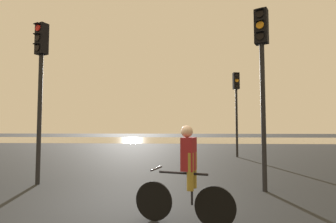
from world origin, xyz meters
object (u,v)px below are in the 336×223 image
(traffic_light_near_left, at_px, (41,72))
(traffic_light_far_right, at_px, (236,98))
(cyclist, at_px, (187,174))
(traffic_light_near_right, at_px, (262,64))

(traffic_light_near_left, bearing_deg, traffic_light_far_right, -108.87)
(traffic_light_near_left, xyz_separation_m, cyclist, (4.13, -2.83, -2.36))
(traffic_light_near_left, bearing_deg, cyclist, 171.24)
(traffic_light_near_right, bearing_deg, traffic_light_far_right, -66.69)
(cyclist, bearing_deg, traffic_light_near_left, 72.45)
(traffic_light_near_right, distance_m, cyclist, 3.90)
(cyclist, bearing_deg, traffic_light_near_right, -22.91)
(traffic_light_near_left, xyz_separation_m, traffic_light_near_right, (6.10, -0.46, 0.03))
(traffic_light_far_right, distance_m, traffic_light_near_left, 9.94)
(traffic_light_near_left, height_order, traffic_light_near_right, traffic_light_near_right)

